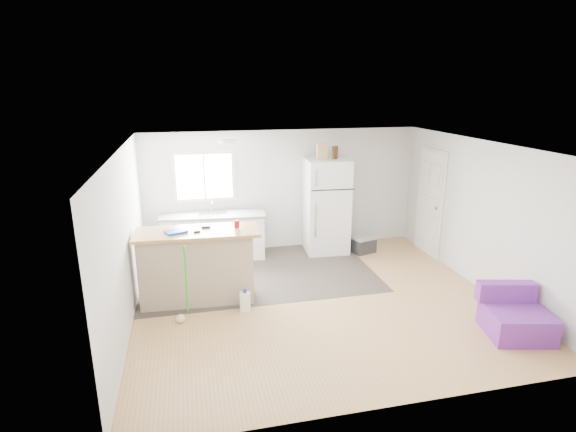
% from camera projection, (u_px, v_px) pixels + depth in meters
% --- Properties ---
extents(room, '(5.51, 5.01, 2.41)m').
position_uv_depth(room, '(319.00, 227.00, 6.68)').
color(room, '#AD8348').
rests_on(room, ground).
extents(vinyl_zone, '(4.05, 2.50, 0.00)m').
position_uv_depth(vinyl_zone, '(259.00, 273.00, 8.03)').
color(vinyl_zone, '#302824').
rests_on(vinyl_zone, floor).
extents(window, '(1.18, 0.06, 0.98)m').
position_uv_depth(window, '(204.00, 177.00, 8.58)').
color(window, white).
rests_on(window, back_wall).
extents(interior_door, '(0.11, 0.92, 2.10)m').
position_uv_depth(interior_door, '(430.00, 203.00, 8.76)').
color(interior_door, white).
rests_on(interior_door, right_wall).
extents(ceiling_fixture, '(0.30, 0.30, 0.07)m').
position_uv_depth(ceiling_fixture, '(228.00, 141.00, 7.22)').
color(ceiling_fixture, white).
rests_on(ceiling_fixture, ceiling).
extents(kitchen_cabinets, '(2.02, 0.80, 1.16)m').
position_uv_depth(kitchen_cabinets, '(214.00, 235.00, 8.64)').
color(kitchen_cabinets, white).
rests_on(kitchen_cabinets, floor).
extents(peninsula, '(1.88, 0.80, 1.14)m').
position_uv_depth(peninsula, '(197.00, 265.00, 6.88)').
color(peninsula, tan).
rests_on(peninsula, floor).
extents(refrigerator, '(0.87, 0.82, 1.87)m').
position_uv_depth(refrigerator, '(326.00, 206.00, 8.88)').
color(refrigerator, white).
rests_on(refrigerator, floor).
extents(cooler, '(0.52, 0.42, 0.35)m').
position_uv_depth(cooler, '(364.00, 244.00, 8.97)').
color(cooler, '#29292B').
rests_on(cooler, floor).
extents(purple_seat, '(0.93, 0.90, 0.64)m').
position_uv_depth(purple_seat, '(515.00, 317.00, 6.03)').
color(purple_seat, purple).
rests_on(purple_seat, floor).
extents(cleaner_jug, '(0.17, 0.13, 0.35)m').
position_uv_depth(cleaner_jug, '(245.00, 301.00, 6.65)').
color(cleaner_jug, white).
rests_on(cleaner_jug, floor).
extents(mop, '(0.20, 0.33, 1.17)m').
position_uv_depth(mop, '(182.00, 306.00, 6.34)').
color(mop, green).
rests_on(mop, floor).
extents(red_cup, '(0.10, 0.10, 0.12)m').
position_uv_depth(red_cup, '(237.00, 224.00, 6.84)').
color(red_cup, '#BA0D0B').
rests_on(red_cup, peninsula).
extents(blue_tray, '(0.36, 0.31, 0.04)m').
position_uv_depth(blue_tray, '(176.00, 232.00, 6.63)').
color(blue_tray, '#1440BC').
rests_on(blue_tray, peninsula).
extents(tool_a, '(0.14, 0.06, 0.03)m').
position_uv_depth(tool_a, '(206.00, 227.00, 6.85)').
color(tool_a, black).
rests_on(tool_a, peninsula).
extents(tool_b, '(0.10, 0.05, 0.03)m').
position_uv_depth(tool_b, '(197.00, 232.00, 6.64)').
color(tool_b, black).
rests_on(tool_b, peninsula).
extents(cardboard_box, '(0.20, 0.10, 0.30)m').
position_uv_depth(cardboard_box, '(322.00, 152.00, 8.52)').
color(cardboard_box, tan).
rests_on(cardboard_box, refrigerator).
extents(bottle_left, '(0.09, 0.09, 0.25)m').
position_uv_depth(bottle_left, '(334.00, 153.00, 8.56)').
color(bottle_left, '#3C220A').
rests_on(bottle_left, refrigerator).
extents(bottle_right, '(0.08, 0.08, 0.25)m').
position_uv_depth(bottle_right, '(336.00, 153.00, 8.57)').
color(bottle_right, '#3C220A').
rests_on(bottle_right, refrigerator).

